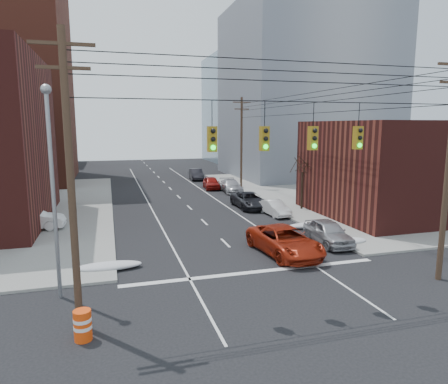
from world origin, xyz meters
TOP-DOWN VIEW (x-y plane):
  - ground at (0.00, 0.00)m, footprint 160.00×160.00m
  - sidewalk_ne at (27.00, 27.00)m, footprint 40.00×40.00m
  - building_brick_far at (-26.00, 74.00)m, footprint 22.00×18.00m
  - building_office at (22.00, 44.00)m, footprint 22.00×20.00m
  - building_glass at (24.00, 70.00)m, footprint 20.00×18.00m
  - building_storefront at (18.00, 16.00)m, footprint 16.00×12.00m
  - utility_pole_left at (-8.50, 3.00)m, footprint 2.20×0.28m
  - utility_pole_far at (8.50, 34.00)m, footprint 2.20×0.28m
  - traffic_signals at (0.10, 2.97)m, footprint 17.00×0.42m
  - street_light at (-9.50, 6.00)m, footprint 0.44×0.44m
  - bare_tree at (9.59, 20.00)m, footprint 2.09×2.20m
  - snow_nw at (-7.40, 9.00)m, footprint 3.50×1.08m
  - snow_ne at (7.40, 9.50)m, footprint 3.00×1.08m
  - snow_east_far at (7.40, 14.00)m, footprint 4.00×1.08m
  - red_pickup at (2.75, 8.81)m, footprint 3.28×6.15m
  - parked_car_a at (6.40, 10.02)m, footprint 2.08×4.66m
  - parked_car_b at (6.40, 18.77)m, footprint 1.64×3.98m
  - parked_car_c at (5.37, 22.28)m, footprint 2.42×5.24m
  - parked_car_d at (6.40, 31.41)m, footprint 2.35×5.10m
  - parked_car_e at (4.80, 34.41)m, footprint 2.21×4.52m
  - parked_car_f at (4.80, 43.19)m, footprint 2.03×4.83m
  - lot_car_a at (-12.74, 18.69)m, footprint 4.66×1.74m
  - lot_car_b at (-15.63, 24.80)m, footprint 5.10×3.47m
  - construction_barrel at (-8.31, 1.88)m, footprint 0.70×0.70m

SIDE VIEW (x-z plane):
  - ground at x=0.00m, z-range 0.00..0.00m
  - sidewalk_ne at x=27.00m, z-range 0.00..0.15m
  - snow_nw at x=-7.40m, z-range 0.00..0.42m
  - snow_ne at x=7.40m, z-range 0.00..0.42m
  - snow_east_far at x=7.40m, z-range 0.00..0.42m
  - construction_barrel at x=-8.31m, z-range 0.02..1.14m
  - parked_car_b at x=6.40m, z-range 0.00..1.28m
  - parked_car_d at x=6.40m, z-range 0.00..1.44m
  - parked_car_c at x=5.37m, z-range 0.00..1.45m
  - parked_car_e at x=4.80m, z-range 0.00..1.49m
  - parked_car_f at x=4.80m, z-range 0.00..1.55m
  - parked_car_a at x=6.40m, z-range 0.00..1.56m
  - lot_car_b at x=-15.63m, z-range 0.15..1.45m
  - red_pickup at x=2.75m, z-range 0.00..1.64m
  - lot_car_a at x=-12.74m, z-range 0.15..1.67m
  - bare_tree at x=9.59m, z-range -0.15..4.79m
  - building_storefront at x=18.00m, z-range 0.00..8.00m
  - street_light at x=-9.50m, z-range 0.88..10.20m
  - utility_pole_left at x=-8.50m, z-range 0.28..11.28m
  - utility_pole_far at x=8.50m, z-range 0.28..11.28m
  - building_brick_far at x=-26.00m, z-range 0.00..12.00m
  - traffic_signals at x=0.10m, z-range 6.16..8.18m
  - building_glass at x=24.00m, z-range 0.00..22.00m
  - building_office at x=22.00m, z-range 0.00..25.00m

